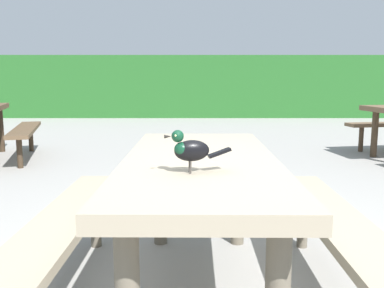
# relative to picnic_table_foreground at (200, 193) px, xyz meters

# --- Properties ---
(hedge_wall) EXTENTS (28.00, 1.44, 1.73)m
(hedge_wall) POSITION_rel_picnic_table_foreground_xyz_m (0.16, 10.41, 0.31)
(hedge_wall) COLOR #235B23
(hedge_wall) RESTS_ON ground
(picnic_table_foreground) EXTENTS (1.69, 1.81, 0.74)m
(picnic_table_foreground) POSITION_rel_picnic_table_foreground_xyz_m (0.00, 0.00, 0.00)
(picnic_table_foreground) COLOR gray
(picnic_table_foreground) RESTS_ON ground
(bird_grackle) EXTENTS (0.28, 0.10, 0.18)m
(bird_grackle) POSITION_rel_picnic_table_foreground_xyz_m (-0.05, -0.35, 0.29)
(bird_grackle) COLOR black
(bird_grackle) RESTS_ON picnic_table_foreground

